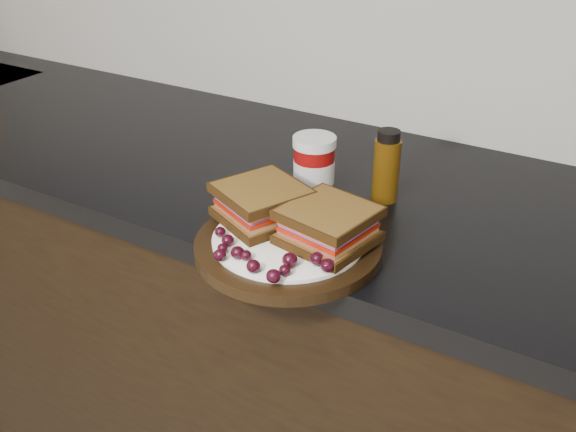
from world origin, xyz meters
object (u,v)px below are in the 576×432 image
object	(u,v)px
sandwich_left	(262,203)
condiment_jar	(314,167)
plate	(288,246)
oil_bottle	(386,166)

from	to	relation	value
sandwich_left	condiment_jar	bearing A→B (deg)	111.89
plate	condiment_jar	bearing A→B (deg)	107.06
condiment_jar	sandwich_left	bearing A→B (deg)	-92.66
plate	condiment_jar	xyz separation A→B (m)	(-0.06, 0.18, 0.05)
sandwich_left	condiment_jar	size ratio (longest dim) A/B	1.13
sandwich_left	condiment_jar	distance (m)	0.15
sandwich_left	oil_bottle	size ratio (longest dim) A/B	0.97
plate	sandwich_left	xyz separation A→B (m)	(-0.06, 0.03, 0.04)
sandwich_left	condiment_jar	xyz separation A→B (m)	(0.01, 0.15, 0.00)
plate	sandwich_left	distance (m)	0.08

